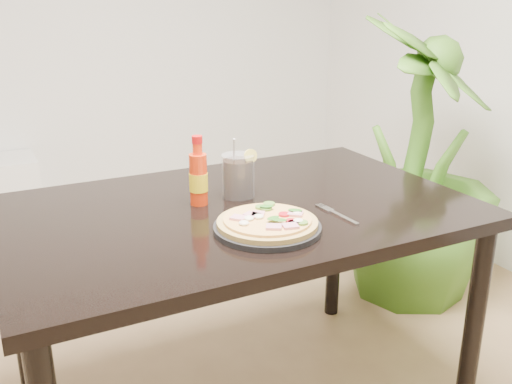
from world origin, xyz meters
name	(u,v)px	position (x,y,z in m)	size (l,w,h in m)	color
dining_table	(239,231)	(0.30, 0.18, 0.67)	(1.40, 0.90, 0.75)	black
plate	(267,228)	(0.28, -0.03, 0.76)	(0.29, 0.29, 0.02)	black
pizza	(268,221)	(0.29, -0.03, 0.78)	(0.27, 0.27, 0.03)	tan
hot_sauce_bottle	(198,178)	(0.20, 0.25, 0.83)	(0.06, 0.06, 0.21)	red
cola_cup	(238,177)	(0.34, 0.26, 0.81)	(0.11, 0.10, 0.19)	black
fork	(336,213)	(0.52, -0.01, 0.75)	(0.03, 0.19, 0.00)	silver
houseplant	(418,162)	(1.39, 0.59, 0.64)	(0.72, 0.72, 1.29)	#437C21
plant_pot	(408,268)	(1.39, 0.59, 0.11)	(0.28, 0.28, 0.22)	brown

